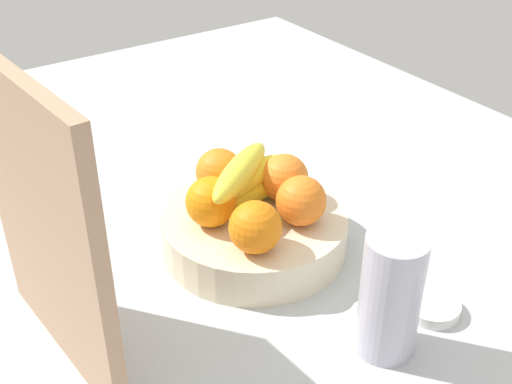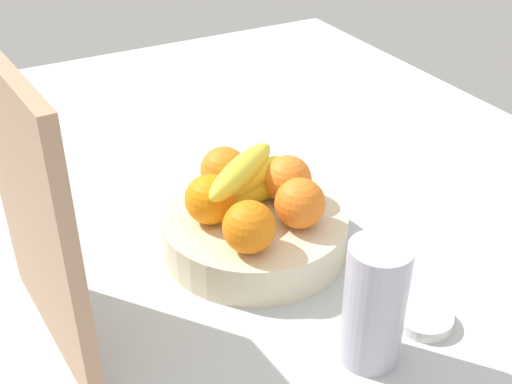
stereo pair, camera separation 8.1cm
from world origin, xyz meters
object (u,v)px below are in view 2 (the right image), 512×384
(orange_front_left, at_px, (300,203))
(orange_center, at_px, (225,170))
(orange_back_right, at_px, (249,227))
(jar_lid, at_px, (424,319))
(orange_back_left, at_px, (210,199))
(banana_bunch, at_px, (244,181))
(fruit_bowl, at_px, (256,232))
(thermos_tumbler, at_px, (374,304))
(cutting_board, at_px, (34,216))
(orange_front_right, at_px, (287,179))

(orange_front_left, xyz_separation_m, orange_center, (0.13, 0.05, 0.00))
(orange_back_right, bearing_deg, jar_lid, -138.15)
(orange_back_left, bearing_deg, banana_bunch, -78.61)
(fruit_bowl, relative_size, banana_bunch, 1.49)
(thermos_tumbler, bearing_deg, orange_back_left, 16.19)
(orange_front_left, xyz_separation_m, cutting_board, (0.01, 0.35, 0.08))
(fruit_bowl, bearing_deg, orange_center, 5.60)
(thermos_tumbler, bearing_deg, banana_bunch, 3.70)
(orange_back_left, height_order, cutting_board, cutting_board)
(orange_back_right, distance_m, jar_lid, 0.25)
(orange_front_left, relative_size, jar_lid, 0.98)
(orange_back_right, bearing_deg, thermos_tumbler, -161.46)
(cutting_board, bearing_deg, orange_back_right, -100.41)
(banana_bunch, height_order, thermos_tumbler, thermos_tumbler)
(orange_center, xyz_separation_m, cutting_board, (-0.12, 0.30, 0.08))
(fruit_bowl, distance_m, orange_back_left, 0.09)
(thermos_tumbler, bearing_deg, orange_center, 4.24)
(orange_center, relative_size, banana_bunch, 0.39)
(orange_back_right, distance_m, thermos_tumbler, 0.20)
(orange_back_right, bearing_deg, orange_center, -14.29)
(fruit_bowl, height_order, thermos_tumbler, thermos_tumbler)
(cutting_board, relative_size, thermos_tumbler, 2.21)
(orange_front_right, xyz_separation_m, orange_back_left, (0.00, 0.12, 0.00))
(orange_back_right, height_order, jar_lid, orange_back_right)
(orange_front_left, relative_size, cutting_board, 0.20)
(banana_bunch, bearing_deg, orange_center, 7.21)
(orange_back_right, bearing_deg, fruit_bowl, -34.91)
(orange_back_left, bearing_deg, orange_back_right, -169.14)
(orange_back_left, xyz_separation_m, jar_lid, (-0.26, -0.18, -0.09))
(orange_front_right, xyz_separation_m, orange_back_right, (-0.08, 0.11, 0.00))
(orange_center, height_order, orange_back_left, same)
(orange_front_left, height_order, banana_bunch, banana_bunch)
(orange_center, xyz_separation_m, orange_back_left, (-0.06, 0.05, 0.00))
(orange_front_right, bearing_deg, fruit_bowl, 103.60)
(orange_front_left, relative_size, orange_front_right, 1.00)
(orange_front_right, xyz_separation_m, thermos_tumbler, (-0.27, 0.04, -0.01))
(orange_back_left, bearing_deg, orange_front_left, -123.11)
(orange_back_right, distance_m, banana_bunch, 0.11)
(fruit_bowl, height_order, orange_front_right, orange_front_right)
(orange_center, xyz_separation_m, banana_bunch, (-0.05, -0.01, 0.01))
(orange_front_left, bearing_deg, banana_bunch, 28.68)
(fruit_bowl, xyz_separation_m, banana_bunch, (0.03, 0.00, 0.07))
(fruit_bowl, distance_m, orange_center, 0.11)
(cutting_board, bearing_deg, thermos_tumbler, -128.27)
(orange_front_right, distance_m, orange_back_left, 0.12)
(orange_back_right, height_order, thermos_tumbler, thermos_tumbler)
(orange_back_left, bearing_deg, cutting_board, 103.67)
(fruit_bowl, xyz_separation_m, orange_front_left, (-0.05, -0.04, 0.07))
(fruit_bowl, height_order, orange_front_left, orange_front_left)
(orange_front_left, height_order, thermos_tumbler, thermos_tumbler)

